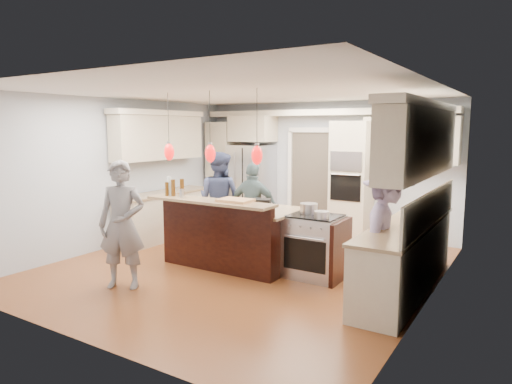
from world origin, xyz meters
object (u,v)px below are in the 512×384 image
kitchen_island (234,234)px  island_range (316,247)px  person_bar_end (122,225)px  refrigerator (251,186)px  person_far_left (220,199)px

kitchen_island → island_range: 1.41m
person_bar_end → kitchen_island: bearing=41.6°
kitchen_island → island_range: kitchen_island is taller
refrigerator → kitchen_island: size_ratio=0.86×
refrigerator → kitchen_island: 2.91m
refrigerator → island_range: (2.71, -2.49, -0.44)m
island_range → person_bar_end: 2.76m
refrigerator → person_bar_end: refrigerator is taller
refrigerator → kitchen_island: (1.30, -2.57, -0.42)m
refrigerator → kitchen_island: bearing=-63.1°
person_far_left → refrigerator: bearing=-79.2°
refrigerator → island_range: 3.71m
person_far_left → island_range: bearing=159.4°
person_bar_end → refrigerator: bearing=71.2°
refrigerator → person_bar_end: size_ratio=1.03×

